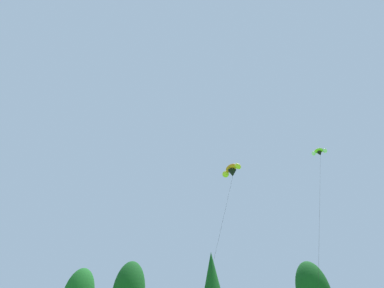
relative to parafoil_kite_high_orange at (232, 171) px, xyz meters
name	(u,v)px	position (x,y,z in m)	size (l,w,h in m)	color
treeline_tree_d	(212,285)	(-3.64, 14.02, -11.55)	(4.42, 4.42, 12.84)	#472D19
parafoil_kite_high_orange	(232,171)	(0.00, 0.00, 0.00)	(6.01, 8.54, 19.32)	orange
parafoil_kite_mid_lime_white	(319,152)	(13.30, 2.71, 4.00)	(11.01, 11.33, 23.02)	#93D633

